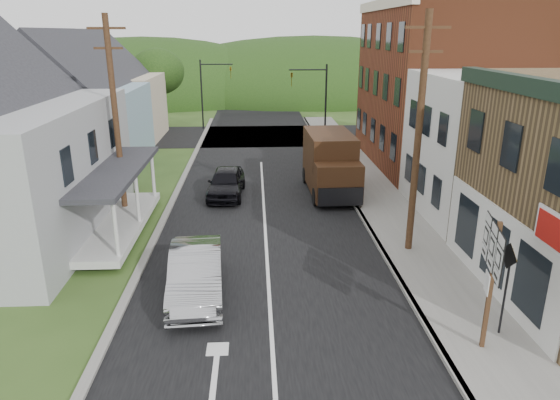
{
  "coord_description": "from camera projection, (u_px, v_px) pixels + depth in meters",
  "views": [
    {
      "loc": [
        -0.38,
        -14.28,
        8.25
      ],
      "look_at": [
        0.53,
        3.61,
        2.2
      ],
      "focal_mm": 32.0,
      "sensor_mm": 36.0,
      "label": 1
    }
  ],
  "objects": [
    {
      "name": "ground",
      "position": [
        269.0,
        300.0,
        16.16
      ],
      "size": [
        120.0,
        120.0,
        0.0
      ],
      "primitive_type": "plane",
      "color": "#2D4719",
      "rests_on": "ground"
    },
    {
      "name": "road",
      "position": [
        263.0,
        201.0,
        25.63
      ],
      "size": [
        9.0,
        90.0,
        0.02
      ],
      "primitive_type": "cube",
      "color": "black",
      "rests_on": "ground"
    },
    {
      "name": "cross_road",
      "position": [
        260.0,
        136.0,
        41.71
      ],
      "size": [
        60.0,
        9.0,
        0.02
      ],
      "primitive_type": "cube",
      "color": "black",
      "rests_on": "ground"
    },
    {
      "name": "sidewalk_right",
      "position": [
        387.0,
        211.0,
        23.99
      ],
      "size": [
        2.8,
        55.0,
        0.15
      ],
      "primitive_type": "cube",
      "color": "slate",
      "rests_on": "ground"
    },
    {
      "name": "curb_right",
      "position": [
        359.0,
        211.0,
        23.93
      ],
      "size": [
        0.2,
        55.0,
        0.15
      ],
      "primitive_type": "cube",
      "color": "slate",
      "rests_on": "ground"
    },
    {
      "name": "curb_left",
      "position": [
        166.0,
        215.0,
        23.49
      ],
      "size": [
        0.3,
        55.0,
        0.12
      ],
      "primitive_type": "cube",
      "color": "slate",
      "rests_on": "ground"
    },
    {
      "name": "storefront_white",
      "position": [
        511.0,
        147.0,
        22.77
      ],
      "size": [
        8.0,
        7.0,
        6.5
      ],
      "primitive_type": "cube",
      "color": "silver",
      "rests_on": "ground"
    },
    {
      "name": "storefront_red",
      "position": [
        441.0,
        87.0,
        31.2
      ],
      "size": [
        8.0,
        12.0,
        10.0
      ],
      "primitive_type": "cube",
      "color": "brown",
      "rests_on": "ground"
    },
    {
      "name": "house_blue",
      "position": [
        81.0,
        110.0,
        30.54
      ],
      "size": [
        7.14,
        8.16,
        7.28
      ],
      "color": "#89A9BA",
      "rests_on": "ground"
    },
    {
      "name": "house_cream",
      "position": [
        112.0,
        93.0,
        39.03
      ],
      "size": [
        7.14,
        8.16,
        7.28
      ],
      "color": "beige",
      "rests_on": "ground"
    },
    {
      "name": "utility_pole_right",
      "position": [
        418.0,
        135.0,
        18.26
      ],
      "size": [
        1.6,
        0.26,
        9.0
      ],
      "color": "#472D19",
      "rests_on": "ground"
    },
    {
      "name": "utility_pole_left",
      "position": [
        116.0,
        118.0,
        21.93
      ],
      "size": [
        1.6,
        0.26,
        9.0
      ],
      "color": "#472D19",
      "rests_on": "ground"
    },
    {
      "name": "traffic_signal_right",
      "position": [
        317.0,
        95.0,
        37.41
      ],
      "size": [
        2.87,
        0.2,
        6.0
      ],
      "color": "black",
      "rests_on": "ground"
    },
    {
      "name": "traffic_signal_left",
      "position": [
        209.0,
        86.0,
        43.61
      ],
      "size": [
        2.87,
        0.2,
        6.0
      ],
      "color": "black",
      "rests_on": "ground"
    },
    {
      "name": "tree_left_d",
      "position": [
        157.0,
        72.0,
        44.45
      ],
      "size": [
        4.8,
        4.8,
        6.94
      ],
      "color": "#382616",
      "rests_on": "ground"
    },
    {
      "name": "forested_ridge",
      "position": [
        257.0,
        95.0,
        68.21
      ],
      "size": [
        90.0,
        30.0,
        16.0
      ],
      "primitive_type": "ellipsoid",
      "color": "black",
      "rests_on": "ground"
    },
    {
      "name": "silver_sedan",
      "position": [
        196.0,
        273.0,
        16.24
      ],
      "size": [
        2.02,
        4.9,
        1.58
      ],
      "primitive_type": "imported",
      "rotation": [
        0.0,
        0.0,
        0.08
      ],
      "color": "#9F9FA3",
      "rests_on": "ground"
    },
    {
      "name": "dark_sedan",
      "position": [
        226.0,
        183.0,
        26.14
      ],
      "size": [
        2.02,
        4.49,
        1.5
      ],
      "primitive_type": "imported",
      "rotation": [
        0.0,
        0.0,
        -0.06
      ],
      "color": "black",
      "rests_on": "ground"
    },
    {
      "name": "delivery_van",
      "position": [
        331.0,
        164.0,
        26.39
      ],
      "size": [
        2.5,
        5.76,
        3.19
      ],
      "rotation": [
        0.0,
        0.0,
        0.03
      ],
      "color": "#331C0E",
      "rests_on": "ground"
    },
    {
      "name": "route_sign_cluster",
      "position": [
        491.0,
        268.0,
        12.8
      ],
      "size": [
        0.55,
        2.03,
        3.62
      ],
      "rotation": [
        0.0,
        0.0,
        -0.24
      ],
      "color": "#472D19",
      "rests_on": "sidewalk_right"
    },
    {
      "name": "warning_sign",
      "position": [
        507.0,
        277.0,
        13.59
      ],
      "size": [
        0.16,
        0.76,
        2.77
      ],
      "rotation": [
        0.0,
        0.0,
        0.12
      ],
      "color": "black",
      "rests_on": "sidewalk_right"
    }
  ]
}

